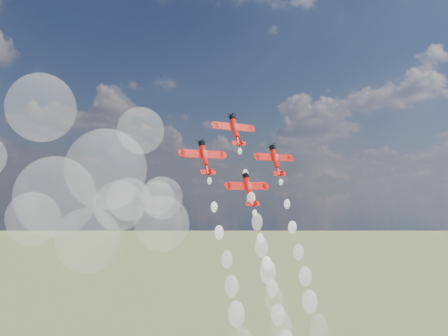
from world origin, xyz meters
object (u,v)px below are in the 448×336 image
plane_left (204,157)px  plane_right (275,160)px  plane_lead (235,129)px  plane_slot (249,189)px

plane_left → plane_right: size_ratio=1.00×
plane_right → plane_left: bearing=180.0°
plane_lead → plane_right: (12.46, -2.92, -8.22)m
plane_right → plane_slot: bearing=-166.8°
plane_left → plane_slot: (12.46, -2.92, -8.22)m
plane_slot → plane_right: bearing=13.2°
plane_lead → plane_slot: (0.00, -5.83, -16.43)m
plane_left → plane_right: bearing=0.0°
plane_left → plane_slot: size_ratio=1.00×
plane_lead → plane_right: 15.20m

